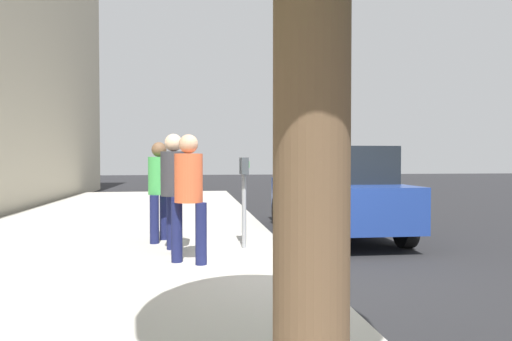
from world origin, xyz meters
TOP-DOWN VIEW (x-y plane):
  - ground_plane at (0.00, 0.00)m, footprint 80.00×80.00m
  - sidewalk_slab at (0.00, 3.00)m, footprint 28.00×6.00m
  - parking_meter at (1.25, 0.67)m, footprint 0.36×0.12m
  - pedestrian_at_meter at (1.11, 1.74)m, footprint 0.52×0.38m
  - pedestrian_bystander at (0.34, 1.52)m, footprint 0.37×0.47m
  - parking_officer at (1.99, 2.02)m, footprint 0.49×0.36m
  - parked_sedan_near at (3.01, -1.35)m, footprint 4.44×2.06m

SIDE VIEW (x-z plane):
  - ground_plane at x=0.00m, z-range 0.00..0.00m
  - sidewalk_slab at x=0.00m, z-range 0.00..0.15m
  - parked_sedan_near at x=3.01m, z-range 0.01..1.78m
  - parking_officer at x=1.99m, z-range 0.28..1.96m
  - pedestrian_bystander at x=0.34m, z-range 0.29..2.00m
  - parking_meter at x=1.25m, z-range 0.46..1.87m
  - pedestrian_at_meter at x=1.11m, z-range 0.31..2.07m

